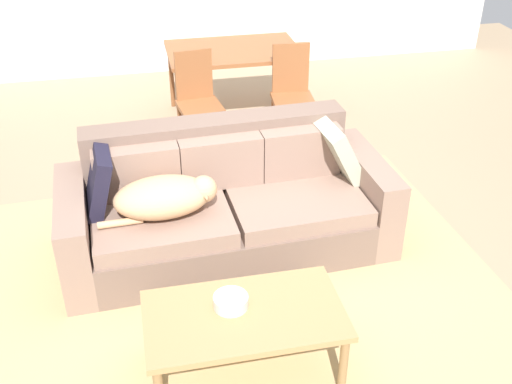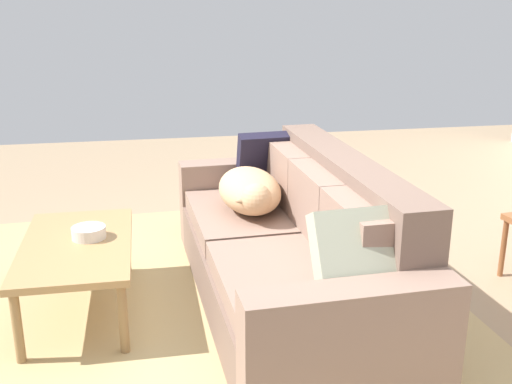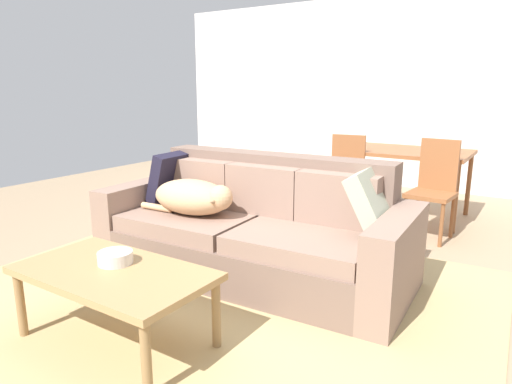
{
  "view_description": "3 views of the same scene",
  "coord_description": "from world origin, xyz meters",
  "px_view_note": "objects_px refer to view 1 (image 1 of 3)",
  "views": [
    {
      "loc": [
        -0.8,
        -3.7,
        2.81
      ],
      "look_at": [
        -0.05,
        -0.19,
        0.62
      ],
      "focal_mm": 43.34,
      "sensor_mm": 36.0,
      "label": 1
    },
    {
      "loc": [
        3.13,
        -0.75,
        1.8
      ],
      "look_at": [
        -0.23,
        -0.13,
        0.72
      ],
      "focal_mm": 43.49,
      "sensor_mm": 36.0,
      "label": 2
    },
    {
      "loc": [
        1.62,
        -2.72,
        1.43
      ],
      "look_at": [
        -0.12,
        -0.02,
        0.69
      ],
      "focal_mm": 32.07,
      "sensor_mm": 36.0,
      "label": 3
    }
  ],
  "objects_px": {
    "dog_on_left_cushion": "(166,197)",
    "dining_chair_near_left": "(197,96)",
    "dining_table": "(234,55)",
    "throw_pillow_by_left_arm": "(98,180)",
    "bowl_on_coffee_table": "(231,301)",
    "coffee_table": "(244,319)",
    "throw_pillow_by_right_arm": "(338,149)",
    "dining_chair_near_right": "(292,89)",
    "couch": "(226,205)"
  },
  "relations": [
    {
      "from": "throw_pillow_by_left_arm",
      "to": "throw_pillow_by_right_arm",
      "type": "distance_m",
      "value": 1.77
    },
    {
      "from": "dog_on_left_cushion",
      "to": "dining_table",
      "type": "bearing_deg",
      "value": 67.1
    },
    {
      "from": "dog_on_left_cushion",
      "to": "throw_pillow_by_right_arm",
      "type": "distance_m",
      "value": 1.36
    },
    {
      "from": "dog_on_left_cushion",
      "to": "dining_chair_near_right",
      "type": "xyz_separation_m",
      "value": [
        1.39,
        1.87,
        -0.08
      ]
    },
    {
      "from": "coffee_table",
      "to": "dining_chair_near_left",
      "type": "relative_size",
      "value": 1.21
    },
    {
      "from": "dining_table",
      "to": "throw_pillow_by_right_arm",
      "type": "bearing_deg",
      "value": -79.81
    },
    {
      "from": "coffee_table",
      "to": "dining_table",
      "type": "bearing_deg",
      "value": 80.57
    },
    {
      "from": "couch",
      "to": "dining_chair_near_left",
      "type": "bearing_deg",
      "value": 86.59
    },
    {
      "from": "dog_on_left_cushion",
      "to": "dining_chair_near_left",
      "type": "bearing_deg",
      "value": 73.83
    },
    {
      "from": "dog_on_left_cushion",
      "to": "dining_chair_near_left",
      "type": "distance_m",
      "value": 1.98
    },
    {
      "from": "coffee_table",
      "to": "bowl_on_coffee_table",
      "type": "distance_m",
      "value": 0.13
    },
    {
      "from": "coffee_table",
      "to": "dining_chair_near_right",
      "type": "bearing_deg",
      "value": 70.26
    },
    {
      "from": "bowl_on_coffee_table",
      "to": "throw_pillow_by_right_arm",
      "type": "bearing_deg",
      "value": 51.02
    },
    {
      "from": "throw_pillow_by_left_arm",
      "to": "throw_pillow_by_right_arm",
      "type": "xyz_separation_m",
      "value": [
        1.77,
        0.08,
        0.0
      ]
    },
    {
      "from": "dog_on_left_cushion",
      "to": "dining_table",
      "type": "relative_size",
      "value": 0.61
    },
    {
      "from": "dog_on_left_cushion",
      "to": "dining_chair_near_right",
      "type": "height_order",
      "value": "dining_chair_near_right"
    },
    {
      "from": "couch",
      "to": "coffee_table",
      "type": "bearing_deg",
      "value": -97.55
    },
    {
      "from": "dining_table",
      "to": "dog_on_left_cushion",
      "type": "bearing_deg",
      "value": -110.27
    },
    {
      "from": "couch",
      "to": "coffee_table",
      "type": "distance_m",
      "value": 1.28
    },
    {
      "from": "dining_table",
      "to": "dining_chair_near_left",
      "type": "relative_size",
      "value": 1.46
    },
    {
      "from": "throw_pillow_by_right_arm",
      "to": "bowl_on_coffee_table",
      "type": "height_order",
      "value": "throw_pillow_by_right_arm"
    },
    {
      "from": "coffee_table",
      "to": "dining_chair_near_left",
      "type": "height_order",
      "value": "dining_chair_near_left"
    },
    {
      "from": "bowl_on_coffee_table",
      "to": "dining_chair_near_left",
      "type": "bearing_deg",
      "value": 86.18
    },
    {
      "from": "dining_chair_near_right",
      "to": "dog_on_left_cushion",
      "type": "bearing_deg",
      "value": -121.53
    },
    {
      "from": "throw_pillow_by_left_arm",
      "to": "dining_chair_near_right",
      "type": "height_order",
      "value": "dining_chair_near_right"
    },
    {
      "from": "dog_on_left_cushion",
      "to": "dining_chair_near_left",
      "type": "relative_size",
      "value": 0.89
    },
    {
      "from": "throw_pillow_by_right_arm",
      "to": "dining_chair_near_right",
      "type": "height_order",
      "value": "dining_chair_near_right"
    },
    {
      "from": "dining_chair_near_left",
      "to": "coffee_table",
      "type": "bearing_deg",
      "value": -100.01
    },
    {
      "from": "couch",
      "to": "dining_chair_near_right",
      "type": "relative_size",
      "value": 2.56
    },
    {
      "from": "bowl_on_coffee_table",
      "to": "coffee_table",
      "type": "bearing_deg",
      "value": -48.19
    },
    {
      "from": "throw_pillow_by_right_arm",
      "to": "couch",
      "type": "bearing_deg",
      "value": -173.84
    },
    {
      "from": "dog_on_left_cushion",
      "to": "bowl_on_coffee_table",
      "type": "distance_m",
      "value": 1.05
    },
    {
      "from": "dining_table",
      "to": "throw_pillow_by_left_arm",
      "type": "bearing_deg",
      "value": -120.91
    },
    {
      "from": "throw_pillow_by_left_arm",
      "to": "bowl_on_coffee_table",
      "type": "bearing_deg",
      "value": -59.7
    },
    {
      "from": "dining_chair_near_right",
      "to": "bowl_on_coffee_table",
      "type": "bearing_deg",
      "value": -106.22
    },
    {
      "from": "throw_pillow_by_left_arm",
      "to": "dining_chair_near_left",
      "type": "distance_m",
      "value": 1.94
    },
    {
      "from": "bowl_on_coffee_table",
      "to": "dining_chair_near_right",
      "type": "xyz_separation_m",
      "value": [
        1.12,
        2.88,
        0.03
      ]
    },
    {
      "from": "dining_table",
      "to": "dining_chair_near_left",
      "type": "distance_m",
      "value": 0.76
    },
    {
      "from": "throw_pillow_by_right_arm",
      "to": "dog_on_left_cushion",
      "type": "bearing_deg",
      "value": -167.43
    },
    {
      "from": "dog_on_left_cushion",
      "to": "coffee_table",
      "type": "height_order",
      "value": "dog_on_left_cushion"
    },
    {
      "from": "throw_pillow_by_left_arm",
      "to": "bowl_on_coffee_table",
      "type": "distance_m",
      "value": 1.43
    },
    {
      "from": "throw_pillow_by_left_arm",
      "to": "dining_chair_near_right",
      "type": "xyz_separation_m",
      "value": [
        1.83,
        1.66,
        -0.14
      ]
    },
    {
      "from": "dog_on_left_cushion",
      "to": "throw_pillow_by_right_arm",
      "type": "relative_size",
      "value": 1.79
    },
    {
      "from": "throw_pillow_by_left_arm",
      "to": "dining_chair_near_left",
      "type": "bearing_deg",
      "value": 62.0
    },
    {
      "from": "throw_pillow_by_left_arm",
      "to": "coffee_table",
      "type": "height_order",
      "value": "throw_pillow_by_left_arm"
    },
    {
      "from": "dog_on_left_cushion",
      "to": "bowl_on_coffee_table",
      "type": "height_order",
      "value": "dog_on_left_cushion"
    },
    {
      "from": "throw_pillow_by_left_arm",
      "to": "coffee_table",
      "type": "relative_size",
      "value": 0.4
    },
    {
      "from": "bowl_on_coffee_table",
      "to": "dining_chair_near_right",
      "type": "bearing_deg",
      "value": 68.73
    },
    {
      "from": "dog_on_left_cushion",
      "to": "coffee_table",
      "type": "distance_m",
      "value": 1.14
    },
    {
      "from": "bowl_on_coffee_table",
      "to": "dining_table",
      "type": "bearing_deg",
      "value": 79.4
    }
  ]
}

